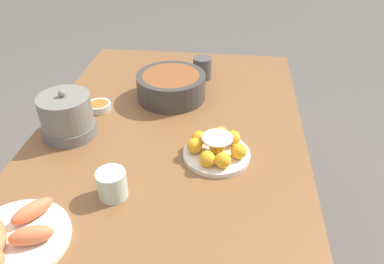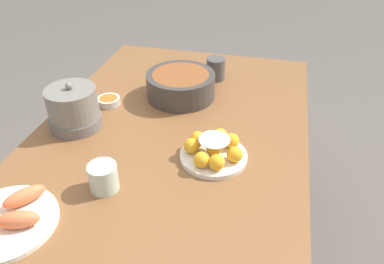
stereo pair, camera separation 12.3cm
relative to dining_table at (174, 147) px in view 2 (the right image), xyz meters
name	(u,v)px [view 2 (the right image)]	position (x,y,z in m)	size (l,w,h in m)	color
ground_plane	(177,254)	(0.00, 0.00, -0.62)	(12.00, 12.00, 0.00)	#5B544C
dining_table	(174,147)	(0.00, 0.00, 0.00)	(1.37, 0.93, 0.70)	brown
cake_plate	(214,151)	(-0.14, -0.17, 0.12)	(0.21, 0.21, 0.08)	silver
serving_bowl	(181,85)	(0.22, 0.03, 0.14)	(0.27, 0.27, 0.10)	#3D3833
sauce_bowl	(109,101)	(0.10, 0.29, 0.10)	(0.09, 0.09, 0.03)	beige
seafood_platter	(4,220)	(-0.53, 0.29, 0.11)	(0.26, 0.26, 0.06)	silver
cup_near	(216,69)	(0.41, -0.08, 0.13)	(0.08, 0.08, 0.09)	#4C4747
cup_far	(103,177)	(-0.35, 0.10, 0.13)	(0.08, 0.08, 0.08)	beige
warming_pot	(73,108)	(-0.07, 0.33, 0.16)	(0.18, 0.18, 0.17)	#66605B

